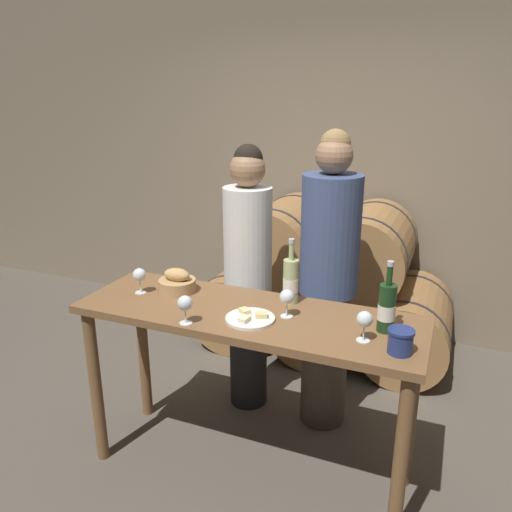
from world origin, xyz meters
name	(u,v)px	position (x,y,z in m)	size (l,w,h in m)	color
ground_plane	(248,469)	(0.00, 0.00, 0.00)	(10.00, 10.00, 0.00)	#564F44
stone_wall_back	(346,139)	(0.00, 2.03, 1.60)	(10.00, 0.12, 3.20)	#7F705B
barrel_stack	(323,286)	(0.00, 1.48, 0.53)	(1.94, 0.85, 1.18)	#9E7042
tasting_table	(247,339)	(0.00, 0.00, 0.79)	(1.71, 0.56, 0.94)	brown
person_left	(248,276)	(-0.25, 0.60, 0.88)	(0.29, 0.29, 1.68)	#232326
person_right	(328,283)	(0.25, 0.60, 0.91)	(0.34, 0.34, 1.78)	#4C4238
wine_bottle_red	(387,308)	(0.65, 0.04, 1.06)	(0.08, 0.08, 0.33)	#193819
wine_bottle_white	(291,281)	(0.16, 0.18, 1.06)	(0.08, 0.08, 0.34)	#ADBC7F
blue_crock	(401,340)	(0.74, -0.14, 1.00)	(0.11, 0.11, 0.10)	navy
bread_basket	(177,283)	(-0.45, 0.09, 0.99)	(0.20, 0.20, 0.13)	tan
cheese_plate	(250,318)	(0.05, -0.09, 0.95)	(0.23, 0.23, 0.04)	white
wine_glass_far_left	(139,276)	(-0.62, 0.00, 1.04)	(0.07, 0.07, 0.14)	white
wine_glass_left	(185,304)	(-0.21, -0.23, 1.04)	(0.07, 0.07, 0.14)	white
wine_glass_center	(287,298)	(0.20, 0.02, 1.04)	(0.07, 0.07, 0.14)	white
wine_glass_right	(365,320)	(0.58, -0.09, 1.04)	(0.07, 0.07, 0.14)	white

